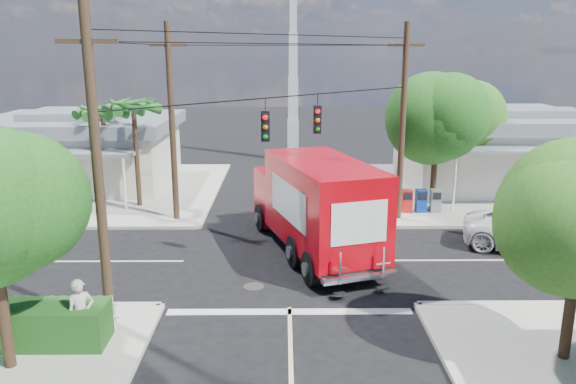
{
  "coord_description": "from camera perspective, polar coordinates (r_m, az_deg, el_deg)",
  "views": [
    {
      "loc": [
        -0.17,
        -20.06,
        7.77
      ],
      "look_at": [
        0.0,
        2.0,
        2.2
      ],
      "focal_mm": 35.0,
      "sensor_mm": 36.0,
      "label": 1
    }
  ],
  "objects": [
    {
      "name": "palm_nw_back",
      "position": [
        30.67,
        -18.32,
        7.67
      ],
      "size": [
        3.01,
        3.08,
        5.19
      ],
      "color": "#422D1C",
      "rests_on": "sidewalk_nw"
    },
    {
      "name": "road_markings",
      "position": [
        20.14,
        0.08,
        -8.5
      ],
      "size": [
        32.0,
        32.0,
        0.01
      ],
      "color": "beige",
      "rests_on": "ground"
    },
    {
      "name": "delivery_truck",
      "position": [
        21.82,
        2.79,
        -1.34
      ],
      "size": [
        5.12,
        9.18,
        3.82
      ],
      "color": "black",
      "rests_on": "ground"
    },
    {
      "name": "building_ne",
      "position": [
        34.87,
        20.93,
        4.24
      ],
      "size": [
        11.8,
        10.2,
        4.5
      ],
      "color": "silver",
      "rests_on": "sidewalk_ne"
    },
    {
      "name": "parked_car",
      "position": [
        24.5,
        23.86,
        -3.68
      ],
      "size": [
        6.08,
        4.38,
        1.54
      ],
      "primitive_type": "imported",
      "rotation": [
        0.0,
        0.0,
        1.2
      ],
      "color": "silver",
      "rests_on": "ground"
    },
    {
      "name": "tree_ne_back",
      "position": [
        30.89,
        18.54,
        6.78
      ],
      "size": [
        3.77,
        3.66,
        5.82
      ],
      "color": "#422D1C",
      "rests_on": "sidewalk_ne"
    },
    {
      "name": "tree_ne_front",
      "position": [
        27.97,
        14.99,
        7.53
      ],
      "size": [
        4.21,
        4.14,
        6.66
      ],
      "color": "#422D1C",
      "rests_on": "sidewalk_ne"
    },
    {
      "name": "ground",
      "position": [
        21.51,
        0.04,
        -7.0
      ],
      "size": [
        120.0,
        120.0,
        0.0
      ],
      "primitive_type": "plane",
      "color": "black",
      "rests_on": "ground"
    },
    {
      "name": "sidewalk_nw",
      "position": [
        33.63,
        -19.0,
        0.15
      ],
      "size": [
        14.12,
        14.12,
        0.14
      ],
      "color": "#A7A197",
      "rests_on": "ground"
    },
    {
      "name": "radio_tower",
      "position": [
        40.12,
        0.52,
        11.13
      ],
      "size": [
        0.8,
        0.8,
        17.0
      ],
      "color": "silver",
      "rests_on": "ground"
    },
    {
      "name": "building_nw",
      "position": [
        35.05,
        -20.22,
        4.19
      ],
      "size": [
        10.8,
        10.2,
        4.3
      ],
      "color": "beige",
      "rests_on": "sidewalk_nw"
    },
    {
      "name": "palm_nw_front",
      "position": [
        28.64,
        -15.43,
        8.2
      ],
      "size": [
        3.01,
        3.08,
        5.59
      ],
      "color": "#422D1C",
      "rests_on": "sidewalk_nw"
    },
    {
      "name": "utility_poles",
      "position": [
        21.93,
        -4.16,
        6.02
      ],
      "size": [
        12.0,
        10.68,
        9.0
      ],
      "color": "#473321",
      "rests_on": "ground"
    },
    {
      "name": "vending_boxes",
      "position": [
        28.0,
        13.35,
        -0.87
      ],
      "size": [
        1.9,
        0.5,
        1.1
      ],
      "color": "red",
      "rests_on": "sidewalk_ne"
    },
    {
      "name": "pedestrian",
      "position": [
        16.0,
        -20.28,
        -11.51
      ],
      "size": [
        0.82,
        0.73,
        1.87
      ],
      "primitive_type": "imported",
      "rotation": [
        0.0,
        0.0,
        0.52
      ],
      "color": "beige",
      "rests_on": "sidewalk_sw"
    },
    {
      "name": "picket_fence",
      "position": [
        17.82,
        -26.25,
        -10.83
      ],
      "size": [
        5.94,
        0.06,
        1.0
      ],
      "color": "silver",
      "rests_on": "sidewalk_sw"
    },
    {
      "name": "sidewalk_ne",
      "position": [
        33.74,
        18.68,
        0.22
      ],
      "size": [
        14.12,
        14.12,
        0.14
      ],
      "color": "#A7A197",
      "rests_on": "ground"
    }
  ]
}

